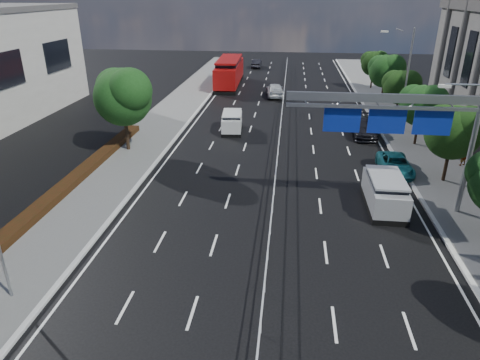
{
  "coord_description": "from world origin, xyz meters",
  "views": [
    {
      "loc": [
        0.65,
        -13.18,
        11.81
      ],
      "look_at": [
        -1.79,
        7.87,
        2.4
      ],
      "focal_mm": 32.0,
      "sensor_mm": 36.0,
      "label": 1
    }
  ],
  "objects_px": {
    "overhead_gantry": "(402,117)",
    "near_car_dark": "(256,63)",
    "white_minivan": "(232,122)",
    "near_car_silver": "(275,90)",
    "pedestrian_b": "(474,164)",
    "silver_minivan": "(385,192)",
    "pedestrian_a": "(464,154)",
    "red_bus": "(229,71)",
    "parked_car_dark": "(363,127)",
    "parked_car_teal": "(395,164)"
  },
  "relations": [
    {
      "from": "overhead_gantry",
      "to": "pedestrian_a",
      "type": "distance_m",
      "value": 10.93
    },
    {
      "from": "parked_car_teal",
      "to": "pedestrian_b",
      "type": "height_order",
      "value": "pedestrian_b"
    },
    {
      "from": "overhead_gantry",
      "to": "silver_minivan",
      "type": "relative_size",
      "value": 2.17
    },
    {
      "from": "parked_car_teal",
      "to": "parked_car_dark",
      "type": "bearing_deg",
      "value": 96.24
    },
    {
      "from": "pedestrian_b",
      "to": "silver_minivan",
      "type": "bearing_deg",
      "value": 54.22
    },
    {
      "from": "red_bus",
      "to": "parked_car_teal",
      "type": "height_order",
      "value": "red_bus"
    },
    {
      "from": "red_bus",
      "to": "near_car_dark",
      "type": "xyz_separation_m",
      "value": [
        2.45,
        15.25,
        -1.2
      ]
    },
    {
      "from": "pedestrian_a",
      "to": "near_car_dark",
      "type": "bearing_deg",
      "value": -96.08
    },
    {
      "from": "near_car_silver",
      "to": "parked_car_dark",
      "type": "distance_m",
      "value": 16.62
    },
    {
      "from": "near_car_dark",
      "to": "pedestrian_a",
      "type": "height_order",
      "value": "pedestrian_a"
    },
    {
      "from": "parked_car_teal",
      "to": "pedestrian_a",
      "type": "bearing_deg",
      "value": 16.82
    },
    {
      "from": "silver_minivan",
      "to": "pedestrian_a",
      "type": "height_order",
      "value": "silver_minivan"
    },
    {
      "from": "near_car_dark",
      "to": "pedestrian_a",
      "type": "bearing_deg",
      "value": 113.99
    },
    {
      "from": "parked_car_dark",
      "to": "pedestrian_a",
      "type": "relative_size",
      "value": 2.88
    },
    {
      "from": "near_car_dark",
      "to": "parked_car_dark",
      "type": "height_order",
      "value": "parked_car_dark"
    },
    {
      "from": "near_car_silver",
      "to": "pedestrian_b",
      "type": "bearing_deg",
      "value": 114.5
    },
    {
      "from": "parked_car_dark",
      "to": "pedestrian_a",
      "type": "xyz_separation_m",
      "value": [
        6.12,
        -6.89,
        0.29
      ]
    },
    {
      "from": "silver_minivan",
      "to": "pedestrian_b",
      "type": "distance_m",
      "value": 8.66
    },
    {
      "from": "parked_car_teal",
      "to": "overhead_gantry",
      "type": "bearing_deg",
      "value": -105.76
    },
    {
      "from": "white_minivan",
      "to": "red_bus",
      "type": "distance_m",
      "value": 20.56
    },
    {
      "from": "red_bus",
      "to": "pedestrian_b",
      "type": "relative_size",
      "value": 7.33
    },
    {
      "from": "overhead_gantry",
      "to": "red_bus",
      "type": "xyz_separation_m",
      "value": [
        -14.24,
        34.47,
        -3.73
      ]
    },
    {
      "from": "parked_car_dark",
      "to": "pedestrian_a",
      "type": "height_order",
      "value": "pedestrian_a"
    },
    {
      "from": "overhead_gantry",
      "to": "near_car_dark",
      "type": "relative_size",
      "value": 2.49
    },
    {
      "from": "pedestrian_b",
      "to": "parked_car_teal",
      "type": "bearing_deg",
      "value": 13.93
    },
    {
      "from": "near_car_dark",
      "to": "pedestrian_a",
      "type": "xyz_separation_m",
      "value": [
        18.45,
        -42.36,
        0.35
      ]
    },
    {
      "from": "pedestrian_b",
      "to": "red_bus",
      "type": "bearing_deg",
      "value": -37.2
    },
    {
      "from": "white_minivan",
      "to": "near_car_dark",
      "type": "relative_size",
      "value": 1.01
    },
    {
      "from": "overhead_gantry",
      "to": "red_bus",
      "type": "relative_size",
      "value": 0.84
    },
    {
      "from": "overhead_gantry",
      "to": "near_car_silver",
      "type": "bearing_deg",
      "value": 105.36
    },
    {
      "from": "silver_minivan",
      "to": "parked_car_teal",
      "type": "bearing_deg",
      "value": 72.05
    },
    {
      "from": "near_car_silver",
      "to": "near_car_dark",
      "type": "xyz_separation_m",
      "value": [
        -3.93,
        21.13,
        -0.14
      ]
    },
    {
      "from": "white_minivan",
      "to": "pedestrian_b",
      "type": "distance_m",
      "value": 19.83
    },
    {
      "from": "near_car_silver",
      "to": "pedestrian_b",
      "type": "height_order",
      "value": "pedestrian_b"
    },
    {
      "from": "red_bus",
      "to": "pedestrian_a",
      "type": "relative_size",
      "value": 6.81
    },
    {
      "from": "near_car_silver",
      "to": "pedestrian_b",
      "type": "distance_m",
      "value": 27.29
    },
    {
      "from": "parked_car_dark",
      "to": "silver_minivan",
      "type": "bearing_deg",
      "value": -94.08
    },
    {
      "from": "red_bus",
      "to": "pedestrian_a",
      "type": "bearing_deg",
      "value": -53.96
    },
    {
      "from": "near_car_dark",
      "to": "pedestrian_b",
      "type": "height_order",
      "value": "pedestrian_b"
    },
    {
      "from": "overhead_gantry",
      "to": "white_minivan",
      "type": "distance_m",
      "value": 18.65
    },
    {
      "from": "parked_car_dark",
      "to": "red_bus",
      "type": "bearing_deg",
      "value": 125.27
    },
    {
      "from": "overhead_gantry",
      "to": "near_car_dark",
      "type": "height_order",
      "value": "overhead_gantry"
    },
    {
      "from": "parked_car_teal",
      "to": "pedestrian_a",
      "type": "xyz_separation_m",
      "value": [
        5.1,
        1.6,
        0.42
      ]
    },
    {
      "from": "pedestrian_a",
      "to": "red_bus",
      "type": "bearing_deg",
      "value": -81.98
    },
    {
      "from": "silver_minivan",
      "to": "pedestrian_a",
      "type": "bearing_deg",
      "value": 46.01
    },
    {
      "from": "white_minivan",
      "to": "pedestrian_b",
      "type": "relative_size",
      "value": 2.52
    },
    {
      "from": "silver_minivan",
      "to": "pedestrian_b",
      "type": "bearing_deg",
      "value": 37.34
    },
    {
      "from": "white_minivan",
      "to": "near_car_dark",
      "type": "distance_m",
      "value": 35.56
    },
    {
      "from": "silver_minivan",
      "to": "near_car_dark",
      "type": "bearing_deg",
      "value": 103.26
    },
    {
      "from": "pedestrian_a",
      "to": "pedestrian_b",
      "type": "bearing_deg",
      "value": 60.39
    }
  ]
}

